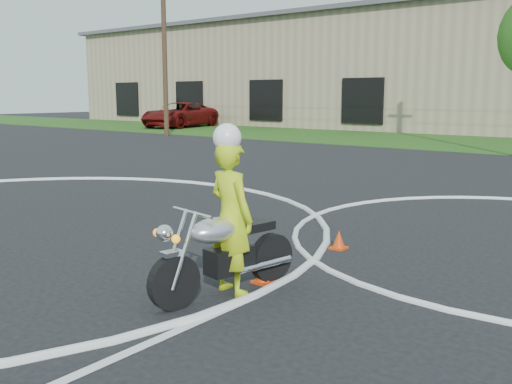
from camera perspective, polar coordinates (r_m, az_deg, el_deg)
The scene contains 7 objects.
grass_strip at distance 30.89m, azimuth 19.36°, elevation 4.72°, with size 120.00×10.00×0.02m, color #1E4714.
course_markings at distance 10.49m, azimuth -12.04°, elevation -3.73°, with size 19.05×19.05×0.12m.
primary_motorcycle at distance 6.89m, azimuth -3.28°, elevation -6.00°, with size 0.83×2.12×1.12m.
rider_primary_grp at distance 6.88m, azimuth -2.53°, elevation -2.08°, with size 0.76×0.57×2.08m.
pickup_grp at distance 43.16m, azimuth -7.63°, elevation 7.66°, with size 4.13×7.07×1.85m.
traffic_cones at distance 7.22m, azimuth -0.68°, elevation -8.63°, with size 16.66×13.56×0.30m.
warehouse at distance 50.63m, azimuth 4.85°, elevation 11.66°, with size 41.00×17.00×8.30m.
Camera 1 is at (10.08, -2.10, 2.41)m, focal length 40.00 mm.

